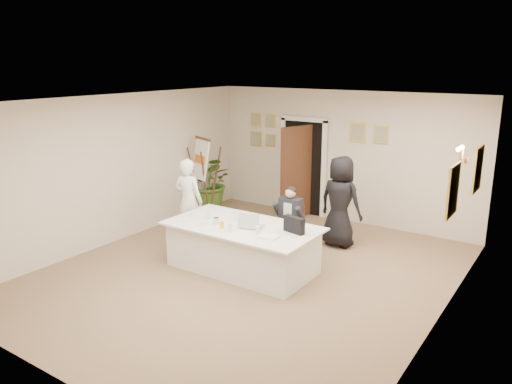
{
  "coord_description": "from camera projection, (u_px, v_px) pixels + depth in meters",
  "views": [
    {
      "loc": [
        4.36,
        -6.24,
        3.38
      ],
      "look_at": [
        -0.25,
        0.6,
        1.21
      ],
      "focal_mm": 35.0,
      "sensor_mm": 36.0,
      "label": 1
    }
  ],
  "objects": [
    {
      "name": "oj_glass",
      "position": [
        222.0,
        225.0,
        7.97
      ],
      "size": [
        0.08,
        0.08,
        0.13
      ],
      "primitive_type": "cylinder",
      "rotation": [
        0.0,
        0.0,
        0.14
      ],
      "color": "#FCA315",
      "rests_on": "conference_table"
    },
    {
      "name": "laptop",
      "position": [
        253.0,
        219.0,
        8.05
      ],
      "size": [
        0.44,
        0.45,
        0.28
      ],
      "primitive_type": null,
      "rotation": [
        0.0,
        0.0,
        0.26
      ],
      "color": "#B7BABC",
      "rests_on": "conference_table"
    },
    {
      "name": "seated_man",
      "position": [
        289.0,
        220.0,
        8.89
      ],
      "size": [
        0.54,
        0.58,
        1.26
      ],
      "primitive_type": null,
      "rotation": [
        0.0,
        0.0,
        0.0
      ],
      "color": "black",
      "rests_on": "floor"
    },
    {
      "name": "flip_chart",
      "position": [
        205.0,
        182.0,
        10.97
      ],
      "size": [
        0.63,
        0.49,
        1.75
      ],
      "color": "#3E1F13",
      "rests_on": "floor"
    },
    {
      "name": "conference_table",
      "position": [
        242.0,
        247.0,
        8.27
      ],
      "size": [
        2.52,
        1.35,
        0.78
      ],
      "color": "white",
      "rests_on": "floor"
    },
    {
      "name": "wall_back",
      "position": [
        341.0,
        157.0,
        10.67
      ],
      "size": [
        6.0,
        0.1,
        2.8
      ],
      "primitive_type": "cube",
      "color": "beige",
      "rests_on": "floor"
    },
    {
      "name": "wall_front",
      "position": [
        51.0,
        263.0,
        5.06
      ],
      "size": [
        6.0,
        0.1,
        2.8
      ],
      "primitive_type": "cube",
      "color": "beige",
      "rests_on": "floor"
    },
    {
      "name": "pictures_right_wall",
      "position": [
        466.0,
        179.0,
        7.13
      ],
      "size": [
        0.06,
        2.2,
        0.8
      ],
      "primitive_type": null,
      "color": "#E6C94E",
      "rests_on": "wall_right"
    },
    {
      "name": "plate_left",
      "position": [
        189.0,
        220.0,
        8.42
      ],
      "size": [
        0.25,
        0.25,
        0.01
      ],
      "primitive_type": "cylinder",
      "rotation": [
        0.0,
        0.0,
        0.14
      ],
      "color": "white",
      "rests_on": "conference_table"
    },
    {
      "name": "potted_palm",
      "position": [
        211.0,
        182.0,
        11.57
      ],
      "size": [
        1.3,
        1.16,
        1.32
      ],
      "primitive_type": "imported",
      "rotation": [
        0.0,
        0.0,
        0.11
      ],
      "color": "#3D6622",
      "rests_on": "floor"
    },
    {
      "name": "glass_a",
      "position": [
        208.0,
        215.0,
        8.47
      ],
      "size": [
        0.08,
        0.08,
        0.14
      ],
      "primitive_type": "cylinder",
      "rotation": [
        0.0,
        0.0,
        -0.25
      ],
      "color": "silver",
      "rests_on": "conference_table"
    },
    {
      "name": "steel_jug",
      "position": [
        216.0,
        221.0,
        8.21
      ],
      "size": [
        0.12,
        0.12,
        0.11
      ],
      "primitive_type": "cylinder",
      "rotation": [
        0.0,
        0.0,
        -0.32
      ],
      "color": "silver",
      "rests_on": "conference_table"
    },
    {
      "name": "wall_right",
      "position": [
        444.0,
        224.0,
        6.24
      ],
      "size": [
        0.1,
        7.0,
        2.8
      ],
      "primitive_type": "cube",
      "color": "beige",
      "rests_on": "floor"
    },
    {
      "name": "pictures_back_wall",
      "position": [
        308.0,
        133.0,
        10.97
      ],
      "size": [
        3.4,
        0.06,
        0.8
      ],
      "primitive_type": null,
      "color": "#E6C94E",
      "rests_on": "wall_back"
    },
    {
      "name": "glass_b",
      "position": [
        230.0,
        228.0,
        7.83
      ],
      "size": [
        0.07,
        0.07,
        0.14
      ],
      "primitive_type": "cylinder",
      "rotation": [
        0.0,
        0.0,
        -0.1
      ],
      "color": "silver",
      "rests_on": "conference_table"
    },
    {
      "name": "wall_sconce",
      "position": [
        463.0,
        154.0,
        7.08
      ],
      "size": [
        0.2,
        0.3,
        0.24
      ],
      "primitive_type": null,
      "color": "#BB793C",
      "rests_on": "wall_right"
    },
    {
      "name": "plate_near",
      "position": [
        226.0,
        231.0,
        7.89
      ],
      "size": [
        0.27,
        0.27,
        0.01
      ],
      "primitive_type": "cylinder",
      "rotation": [
        0.0,
        0.0,
        0.35
      ],
      "color": "white",
      "rests_on": "conference_table"
    },
    {
      "name": "glass_d",
      "position": [
        235.0,
        217.0,
        8.39
      ],
      "size": [
        0.07,
        0.07,
        0.14
      ],
      "primitive_type": "cylinder",
      "rotation": [
        0.0,
        0.0,
        0.12
      ],
      "color": "silver",
      "rests_on": "conference_table"
    },
    {
      "name": "wall_left",
      "position": [
        119.0,
        169.0,
        9.49
      ],
      "size": [
        0.1,
        7.0,
        2.8
      ],
      "primitive_type": "cube",
      "color": "beige",
      "rests_on": "floor"
    },
    {
      "name": "plate_mid",
      "position": [
        202.0,
        225.0,
        8.17
      ],
      "size": [
        0.23,
        0.23,
        0.01
      ],
      "primitive_type": "cylinder",
      "rotation": [
        0.0,
        0.0,
        -0.16
      ],
      "color": "white",
      "rests_on": "conference_table"
    },
    {
      "name": "ceiling",
      "position": [
        248.0,
        101.0,
        7.51
      ],
      "size": [
        6.0,
        7.0,
        0.02
      ],
      "primitive_type": "cube",
      "color": "white",
      "rests_on": "wall_back"
    },
    {
      "name": "glass_c",
      "position": [
        258.0,
        230.0,
        7.71
      ],
      "size": [
        0.09,
        0.09,
        0.14
      ],
      "primitive_type": "cylinder",
      "rotation": [
        0.0,
        0.0,
        -0.26
      ],
      "color": "silver",
      "rests_on": "conference_table"
    },
    {
      "name": "doorway",
      "position": [
        301.0,
        169.0,
        11.1
      ],
      "size": [
        1.14,
        0.86,
        2.2
      ],
      "color": "black",
      "rests_on": "floor"
    },
    {
      "name": "standing_man",
      "position": [
        189.0,
        201.0,
        9.44
      ],
      "size": [
        0.64,
        0.47,
        1.63
      ],
      "primitive_type": "imported",
      "rotation": [
        0.0,
        0.0,
        3.27
      ],
      "color": "white",
      "rests_on": "floor"
    },
    {
      "name": "floor",
      "position": [
        248.0,
        273.0,
        8.22
      ],
      "size": [
        7.0,
        7.0,
        0.0
      ],
      "primitive_type": "plane",
      "color": "brown",
      "rests_on": "ground"
    },
    {
      "name": "paper_stack",
      "position": [
        268.0,
        236.0,
        7.61
      ],
      "size": [
        0.34,
        0.26,
        0.03
      ],
      "primitive_type": "cube",
      "rotation": [
        0.0,
        0.0,
        0.13
      ],
      "color": "white",
      "rests_on": "conference_table"
    },
    {
      "name": "laptop_bag",
      "position": [
        294.0,
        225.0,
        7.79
      ],
      "size": [
        0.38,
        0.18,
        0.26
      ],
      "primitive_type": "cube",
      "rotation": [
        0.0,
        0.0,
        -0.22
      ],
      "color": "black",
      "rests_on": "conference_table"
    },
    {
      "name": "standing_woman",
      "position": [
        340.0,
        202.0,
        9.24
      ],
      "size": [
        0.89,
        0.63,
        1.72
      ],
      "primitive_type": "imported",
      "rotation": [
        0.0,
        0.0,
        3.03
      ],
      "color": "black",
      "rests_on": "floor"
    }
  ]
}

